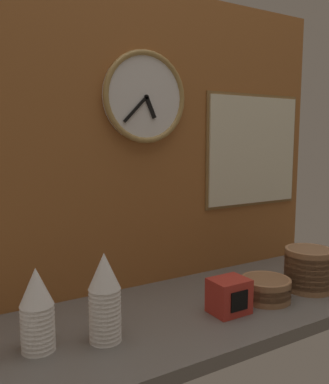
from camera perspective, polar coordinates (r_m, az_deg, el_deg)
The scene contains 9 objects.
ground_plane at distance 134.49cm, azimuth 2.18°, elevation -16.90°, with size 160.00×56.00×4.00cm, color slate.
wall_tiled_back at distance 145.23cm, azimuth -3.46°, elevation 7.10°, with size 160.00×3.00×105.00cm.
cup_stack_center_left at distance 111.78cm, azimuth -8.40°, elevation -14.39°, with size 8.66×8.66×24.14cm.
cup_stack_left at distance 111.35cm, azimuth -17.46°, elevation -15.43°, with size 8.66×8.66×21.75cm.
bowl_stack_right at distance 143.23cm, azimuth 13.99°, elevation -12.96°, with size 16.66×16.66×7.43cm.
bowl_stack_far_right at distance 155.48cm, azimuth 19.54°, elevation -10.05°, with size 16.66×16.66×14.95cm.
wall_clock at distance 143.48cm, azimuth -2.72°, elevation 13.16°, with size 31.60×2.70×31.60cm.
menu_board at distance 173.92cm, azimuth 12.37°, elevation 5.70°, with size 48.58×1.32×46.25cm.
napkin_dispenser at distance 130.85cm, azimuth 9.05°, elevation -14.20°, with size 11.57×9.78×10.74cm.
Camera 1 is at (-66.94, -102.38, 53.91)cm, focal length 38.00 mm.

